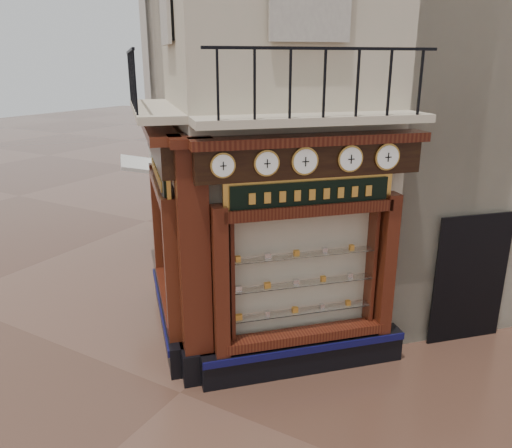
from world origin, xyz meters
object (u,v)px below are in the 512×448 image
Objects in this scene: clock_c at (305,161)px; signboard_right at (311,194)px; corner_pilaster at (194,268)px; signboard_left at (160,173)px; clock_a at (223,165)px; clock_e at (387,157)px; clock_b at (267,163)px; awning at (150,268)px; clock_d at (350,159)px.

clock_c reaches higher than signboard_right.
signboard_left is at bearing 100.25° from corner_pilaster.
clock_e reaches higher than clock_a.
corner_pilaster reaches higher than clock_b.
clock_e is 7.28m from awning.
awning is (-6.17, 1.33, -3.62)m from clock_e.
clock_a is at bearing -180.00° from clock_b.
clock_d is 7.01m from awning.
clock_c reaches higher than clock_a.
clock_c reaches higher than clock_d.
clock_b reaches higher than signboard_left.
corner_pilaster reaches higher than signboard_left.
corner_pilaster is at bearing -169.75° from signboard_left.
clock_d is 0.25× the size of awning.
clock_e is 0.25× the size of awning.
clock_c is 0.55m from signboard_right.
clock_b is 0.19× the size of signboard_right.
awning is at bearing 111.59° from clock_c.
clock_c is (0.85, 0.85, 0.00)m from clock_a.
clock_b is 0.23× the size of awning.
clock_a is 1.92m from clock_d.
clock_a is at bearing -47.22° from corner_pilaster.
clock_b is at bearing -22.60° from corner_pilaster.
signboard_right is at bearing 4.66° from clock_a.
clock_a is 0.89× the size of clock_d.
clock_b is 1.29m from clock_d.
clock_d is 0.77m from signboard_right.
clock_b is at bearing -180.00° from clock_c.
signboard_left is 2.92m from signboard_right.
clock_c is at bearing -138.65° from signboard_left.
clock_a is at bearing -161.90° from signboard_left.
awning is at bearing 122.81° from clock_e.
signboard_right is at bearing 168.90° from clock_d.
clock_e reaches higher than awning.
clock_c is at bearing -158.41° from awning.
corner_pilaster reaches higher than clock_e.
clock_c is 0.19× the size of signboard_left.
clock_b is at bearing 180.00° from clock_d.
corner_pilaster is 9.93× the size of clock_d.
corner_pilaster reaches higher than clock_d.
awning is 0.84× the size of signboard_right.
clock_a is 0.95× the size of clock_b.
clock_b reaches higher than signboard_right.
signboard_left is (-2.04, 1.04, -0.52)m from clock_a.
clock_d is 3.45m from signboard_left.
clock_e is at bearing -123.93° from signboard_left.
clock_b is 0.93× the size of clock_e.
signboard_left is (-2.49, 0.59, -0.52)m from clock_b.
signboard_left reaches higher than awning.
awning is (-5.24, 2.27, -3.62)m from clock_c.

